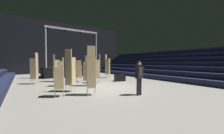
# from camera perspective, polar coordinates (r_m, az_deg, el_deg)

# --- Properties ---
(ground_plane) EXTENTS (22.00, 30.00, 0.10)m
(ground_plane) POSITION_cam_1_polar(r_m,az_deg,el_deg) (9.19, -0.11, -9.07)
(ground_plane) COLOR gray
(arena_end_wall) EXTENTS (22.00, 0.30, 8.00)m
(arena_end_wall) POSITION_cam_1_polar(r_m,az_deg,el_deg) (23.14, -21.57, 7.62)
(arena_end_wall) COLOR black
(arena_end_wall) RESTS_ON ground_plane
(bleacher_bank_right) EXTENTS (5.25, 24.00, 3.15)m
(bleacher_bank_right) POSITION_cam_1_polar(r_m,az_deg,el_deg) (15.87, 23.61, 1.39)
(bleacher_bank_right) COLOR #191E38
(bleacher_bank_right) RESTS_ON ground_plane
(stage_riser) EXTENTS (6.37, 3.11, 5.52)m
(stage_riser) POSITION_cam_1_polar(r_m,az_deg,el_deg) (17.46, -17.28, -1.51)
(stage_riser) COLOR black
(stage_riser) RESTS_ON ground_plane
(man_with_tie) EXTENTS (0.57, 0.26, 1.78)m
(man_with_tie) POSITION_cam_1_polar(r_m,az_deg,el_deg) (7.14, 11.55, -3.72)
(man_with_tie) COLOR black
(man_with_tie) RESTS_ON ground_plane
(chair_stack_front_left) EXTENTS (0.47, 0.47, 2.39)m
(chair_stack_front_left) POSITION_cam_1_polar(r_m,az_deg,el_deg) (12.74, -22.75, -0.46)
(chair_stack_front_left) COLOR #B2B5BA
(chair_stack_front_left) RESTS_ON ground_plane
(chair_stack_front_right) EXTENTS (0.59, 0.59, 2.48)m
(chair_stack_front_right) POSITION_cam_1_polar(r_m,az_deg,el_deg) (12.14, -30.28, -0.51)
(chair_stack_front_right) COLOR #B2B5BA
(chair_stack_front_right) RESTS_ON ground_plane
(chair_stack_mid_left) EXTENTS (0.62, 0.62, 2.48)m
(chair_stack_mid_left) POSITION_cam_1_polar(r_m,az_deg,el_deg) (8.22, -17.37, -1.45)
(chair_stack_mid_left) COLOR #B2B5BA
(chair_stack_mid_left) RESTS_ON ground_plane
(chair_stack_mid_right) EXTENTS (0.54, 0.54, 1.79)m
(chair_stack_mid_right) POSITION_cam_1_polar(r_m,az_deg,el_deg) (10.32, -21.07, -2.65)
(chair_stack_mid_right) COLOR #B2B5BA
(chair_stack_mid_right) RESTS_ON ground_plane
(chair_stack_mid_centre) EXTENTS (0.62, 0.62, 2.22)m
(chair_stack_mid_centre) POSITION_cam_1_polar(r_m,az_deg,el_deg) (9.85, -10.53, -1.54)
(chair_stack_mid_centre) COLOR #B2B5BA
(chair_stack_mid_centre) RESTS_ON ground_plane
(chair_stack_rear_left) EXTENTS (0.62, 0.62, 2.56)m
(chair_stack_rear_left) POSITION_cam_1_polar(r_m,az_deg,el_deg) (14.55, -1.91, 0.35)
(chair_stack_rear_left) COLOR #B2B5BA
(chair_stack_rear_left) RESTS_ON ground_plane
(chair_stack_rear_right) EXTENTS (0.58, 0.58, 2.39)m
(chair_stack_rear_right) POSITION_cam_1_polar(r_m,az_deg,el_deg) (11.12, -6.31, -0.66)
(chair_stack_rear_right) COLOR #B2B5BA
(chair_stack_rear_right) RESTS_ON ground_plane
(chair_stack_rear_centre) EXTENTS (0.56, 0.56, 2.56)m
(chair_stack_rear_centre) POSITION_cam_1_polar(r_m,az_deg,el_deg) (7.07, -8.96, -1.61)
(chair_stack_rear_centre) COLOR #B2B5BA
(chair_stack_rear_centre) RESTS_ON ground_plane
(chair_stack_aisle_left) EXTENTS (0.58, 0.58, 1.88)m
(chair_stack_aisle_left) POSITION_cam_1_polar(r_m,az_deg,el_deg) (11.94, -13.91, -1.73)
(chair_stack_aisle_left) COLOR #B2B5BA
(chair_stack_aisle_left) RESTS_ON ground_plane
(chair_stack_aisle_right) EXTENTS (0.54, 0.54, 1.96)m
(chair_stack_aisle_right) POSITION_cam_1_polar(r_m,az_deg,el_deg) (7.18, -21.62, -4.04)
(chair_stack_aisle_right) COLOR #B2B5BA
(chair_stack_aisle_right) RESTS_ON ground_plane
(equipment_road_case) EXTENTS (1.02, 0.81, 0.57)m
(equipment_road_case) POSITION_cam_1_polar(r_m,az_deg,el_deg) (12.21, 3.34, -4.68)
(equipment_road_case) COLOR black
(equipment_road_case) RESTS_ON ground_plane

